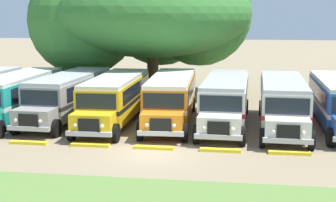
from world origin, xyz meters
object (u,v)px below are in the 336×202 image
parked_bus_slot_2 (69,94)px  parked_bus_slot_6 (283,101)px  broad_shade_tree (151,15)px  parked_bus_slot_4 (171,97)px  parked_bus_slot_1 (17,95)px  parked_bus_slot_5 (225,99)px  parked_bus_slot_3 (115,97)px

parked_bus_slot_2 → parked_bus_slot_6: 13.40m
parked_bus_slot_6 → broad_shade_tree: bearing=-136.4°
broad_shade_tree → parked_bus_slot_2: bearing=-108.2°
parked_bus_slot_4 → broad_shade_tree: broad_shade_tree is taller
parked_bus_slot_1 → parked_bus_slot_6: size_ratio=1.00×
parked_bus_slot_6 → parked_bus_slot_5: bearing=-92.8°
parked_bus_slot_2 → parked_bus_slot_3: bearing=80.9°
parked_bus_slot_2 → broad_shade_tree: broad_shade_tree is taller
parked_bus_slot_1 → parked_bus_slot_5: same height
parked_bus_slot_6 → broad_shade_tree: size_ratio=0.62×
parked_bus_slot_1 → broad_shade_tree: (6.63, 11.23, 5.01)m
parked_bus_slot_6 → parked_bus_slot_1: bearing=-87.8°
parked_bus_slot_3 → broad_shade_tree: size_ratio=0.62×
parked_bus_slot_2 → parked_bus_slot_6: size_ratio=1.00×
parked_bus_slot_2 → parked_bus_slot_5: bearing=90.4°
parked_bus_slot_3 → broad_shade_tree: bearing=178.1°
parked_bus_slot_4 → broad_shade_tree: 12.08m
parked_bus_slot_1 → parked_bus_slot_4: (9.81, 0.71, 0.00)m
parked_bus_slot_2 → parked_bus_slot_5: same height
parked_bus_slot_4 → broad_shade_tree: size_ratio=0.62×
parked_bus_slot_2 → parked_bus_slot_4: bearing=92.1°
parked_bus_slot_2 → parked_bus_slot_4: size_ratio=1.00×
parked_bus_slot_4 → broad_shade_tree: (-3.18, 10.53, 5.01)m
parked_bus_slot_4 → parked_bus_slot_5: size_ratio=1.00×
parked_bus_slot_1 → parked_bus_slot_4: size_ratio=1.00×
parked_bus_slot_2 → parked_bus_slot_6: (13.39, -0.64, 0.00)m
parked_bus_slot_3 → parked_bus_slot_6: 10.17m
parked_bus_slot_1 → parked_bus_slot_5: 13.19m
parked_bus_slot_4 → parked_bus_slot_5: bearing=82.1°
parked_bus_slot_2 → parked_bus_slot_3: (3.22, -0.67, 0.00)m
parked_bus_slot_2 → parked_bus_slot_5: (10.01, -0.37, 0.00)m
parked_bus_slot_6 → parked_bus_slot_2: bearing=-90.9°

